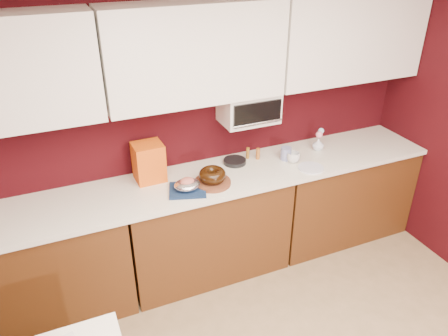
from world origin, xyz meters
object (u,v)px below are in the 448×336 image
bundt_cake (212,175)px  flower_vase (318,144)px  coffee_mug (293,156)px  blue_jar (286,154)px  toaster_oven (248,107)px  foil_ham_nest (187,185)px  pandoro_box (149,162)px

bundt_cake → flower_vase: 1.10m
coffee_mug → blue_jar: blue_jar is taller
toaster_oven → flower_vase: (0.66, -0.08, -0.41)m
foil_ham_nest → flower_vase: flower_vase is taller
coffee_mug → flower_vase: 0.34m
flower_vase → toaster_oven: bearing=173.0°
pandoro_box → flower_vase: size_ratio=2.47×
coffee_mug → blue_jar: size_ratio=0.97×
foil_ham_nest → blue_jar: bearing=9.7°
toaster_oven → pandoro_box: toaster_oven is taller
foil_ham_nest → coffee_mug: (0.97, 0.09, -0.00)m
toaster_oven → coffee_mug: size_ratio=4.27×
toaster_oven → bundt_cake: size_ratio=2.16×
bundt_cake → blue_jar: bearing=10.7°
toaster_oven → pandoro_box: (-0.84, -0.00, -0.32)m
pandoro_box → flower_vase: pandoro_box is taller
blue_jar → coffee_mug: bearing=-65.7°
pandoro_box → blue_jar: size_ratio=2.79×
foil_ham_nest → pandoro_box: (-0.21, 0.29, 0.10)m
blue_jar → flower_vase: flower_vase is taller
toaster_oven → bundt_cake: 0.64m
coffee_mug → pandoro_box: bearing=170.7°
foil_ham_nest → coffee_mug: size_ratio=1.88×
coffee_mug → blue_jar: bearing=114.3°
pandoro_box → blue_jar: bearing=-7.9°
pandoro_box → coffee_mug: 1.20m
foil_ham_nest → blue_jar: blue_jar is taller
foil_ham_nest → coffee_mug: bearing=5.5°
pandoro_box → blue_jar: pandoro_box is taller
foil_ham_nest → blue_jar: size_ratio=1.83×
foil_ham_nest → pandoro_box: pandoro_box is taller
coffee_mug → bundt_cake: bearing=-174.8°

